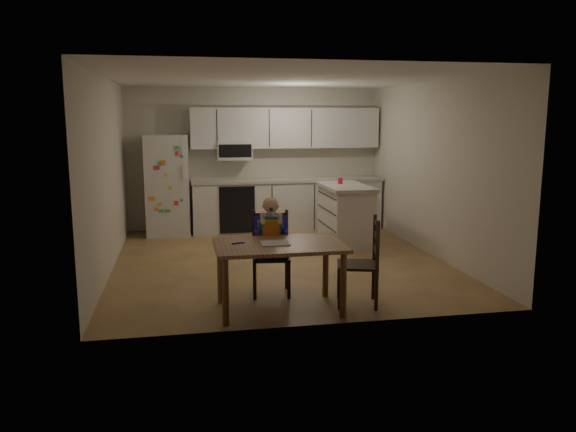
# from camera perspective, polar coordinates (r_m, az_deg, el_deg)

# --- Properties ---
(room) EXTENTS (4.52, 5.01, 2.51)m
(room) POSITION_cam_1_polar(r_m,az_deg,el_deg) (8.15, -1.52, 4.80)
(room) COLOR brown
(room) RESTS_ON ground
(refrigerator) EXTENTS (0.72, 0.70, 1.70)m
(refrigerator) POSITION_cam_1_polar(r_m,az_deg,el_deg) (9.75, -12.16, 3.08)
(refrigerator) COLOR silver
(refrigerator) RESTS_ON ground
(kitchen_run) EXTENTS (3.37, 0.62, 2.15)m
(kitchen_run) POSITION_cam_1_polar(r_m,az_deg,el_deg) (10.00, -0.31, 3.63)
(kitchen_run) COLOR silver
(kitchen_run) RESTS_ON ground
(kitchen_island) EXTENTS (0.67, 1.27, 0.94)m
(kitchen_island) POSITION_cam_1_polar(r_m,az_deg,el_deg) (8.92, 5.84, 0.17)
(kitchen_island) COLOR silver
(kitchen_island) RESTS_ON ground
(red_cup) EXTENTS (0.08, 0.08, 0.10)m
(red_cup) POSITION_cam_1_polar(r_m,az_deg,el_deg) (9.02, 5.33, 3.59)
(red_cup) COLOR #E32642
(red_cup) RESTS_ON kitchen_island
(dining_table) EXTENTS (1.32, 0.85, 0.71)m
(dining_table) POSITION_cam_1_polar(r_m,az_deg,el_deg) (5.78, -0.89, -3.75)
(dining_table) COLOR brown
(dining_table) RESTS_ON ground
(napkin) EXTENTS (0.29, 0.25, 0.01)m
(napkin) POSITION_cam_1_polar(r_m,az_deg,el_deg) (5.75, -1.36, -2.79)
(napkin) COLOR #A8A7AC
(napkin) RESTS_ON dining_table
(toddler_spoon) EXTENTS (0.12, 0.06, 0.02)m
(toddler_spoon) POSITION_cam_1_polar(r_m,az_deg,el_deg) (5.77, -5.18, -2.77)
(toddler_spoon) COLOR #2B20A9
(toddler_spoon) RESTS_ON dining_table
(chair_booster) EXTENTS (0.46, 0.46, 1.11)m
(chair_booster) POSITION_cam_1_polar(r_m,az_deg,el_deg) (6.34, -1.76, -2.03)
(chair_booster) COLOR black
(chair_booster) RESTS_ON ground
(chair_side) EXTENTS (0.51, 0.51, 0.95)m
(chair_side) POSITION_cam_1_polar(r_m,az_deg,el_deg) (6.03, 7.99, -4.04)
(chair_side) COLOR black
(chair_side) RESTS_ON ground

